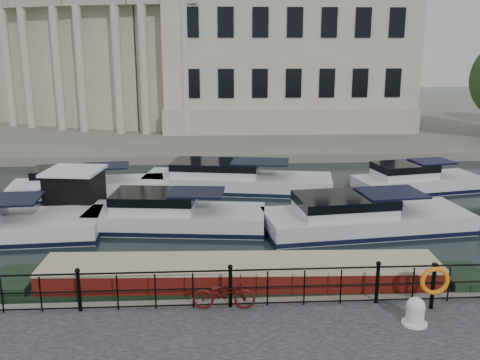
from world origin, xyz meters
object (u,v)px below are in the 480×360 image
at_px(life_ring_post, 435,281).
at_px(narrowboat, 241,288).
at_px(mooring_bollard, 415,312).
at_px(harbour_hut, 75,195).
at_px(bicycle, 224,294).

distance_m(life_ring_post, narrowboat, 5.48).
xyz_separation_m(life_ring_post, narrowboat, (-5.00, 2.01, -1.00)).
relative_size(mooring_bollard, harbour_hut, 0.21).
relative_size(mooring_bollard, life_ring_post, 0.56).
bearing_deg(harbour_hut, narrowboat, -43.23).
bearing_deg(narrowboat, harbour_hut, 130.94).
bearing_deg(narrowboat, life_ring_post, -19.84).
height_order(bicycle, mooring_bollard, bicycle).
bearing_deg(narrowboat, mooring_bollard, -30.61).
xyz_separation_m(bicycle, narrowboat, (0.55, 1.63, -0.62)).
bearing_deg(harbour_hut, life_ring_post, -33.69).
xyz_separation_m(mooring_bollard, harbour_hut, (-11.12, 11.23, 0.06)).
relative_size(bicycle, narrowboat, 0.11).
relative_size(life_ring_post, narrowboat, 0.09).
bearing_deg(bicycle, mooring_bollard, -100.44).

